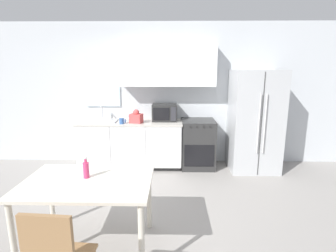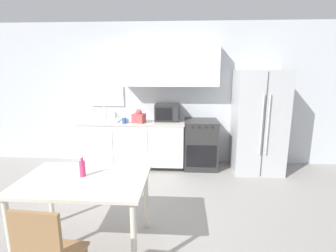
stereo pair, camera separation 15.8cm
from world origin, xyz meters
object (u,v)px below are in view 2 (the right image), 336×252
(dining_table, at_px, (84,188))
(drink_bottle, at_px, (82,168))
(oven_range, at_px, (200,144))
(coffee_mug, at_px, (125,121))
(microwave, at_px, (167,112))
(refrigerator, at_px, (258,122))

(dining_table, bearing_deg, drink_bottle, 113.42)
(oven_range, height_order, coffee_mug, coffee_mug)
(oven_range, distance_m, microwave, 0.87)
(refrigerator, bearing_deg, dining_table, -135.67)
(refrigerator, xyz_separation_m, coffee_mug, (-2.40, -0.13, 0.02))
(oven_range, relative_size, dining_table, 0.71)
(oven_range, xyz_separation_m, drink_bottle, (-1.36, -2.30, 0.40))
(oven_range, relative_size, drink_bottle, 4.07)
(microwave, bearing_deg, refrigerator, -5.74)
(dining_table, bearing_deg, microwave, 74.13)
(coffee_mug, bearing_deg, oven_range, 8.53)
(coffee_mug, relative_size, dining_table, 0.09)
(microwave, xyz_separation_m, coffee_mug, (-0.75, -0.30, -0.11))
(microwave, height_order, drink_bottle, microwave)
(refrigerator, height_order, coffee_mug, refrigerator)
(drink_bottle, bearing_deg, microwave, 73.09)
(refrigerator, relative_size, dining_table, 1.43)
(coffee_mug, bearing_deg, dining_table, -88.55)
(microwave, bearing_deg, oven_range, -8.28)
(coffee_mug, xyz_separation_m, drink_bottle, (0.03, -2.09, -0.08))
(oven_range, distance_m, refrigerator, 1.12)
(microwave, bearing_deg, dining_table, -105.87)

